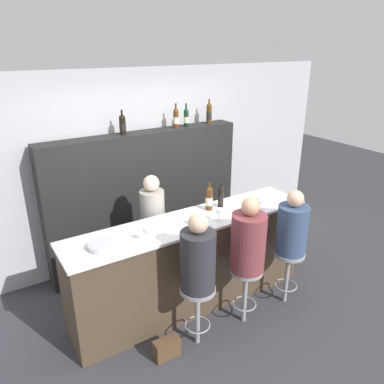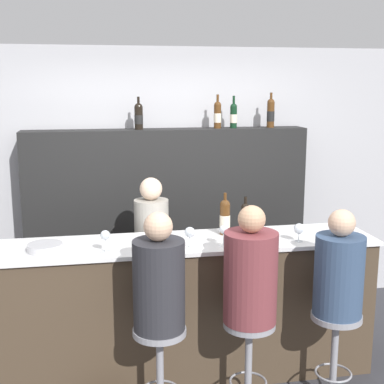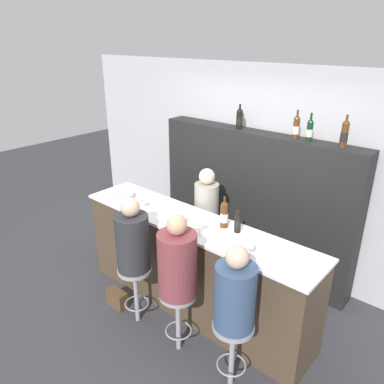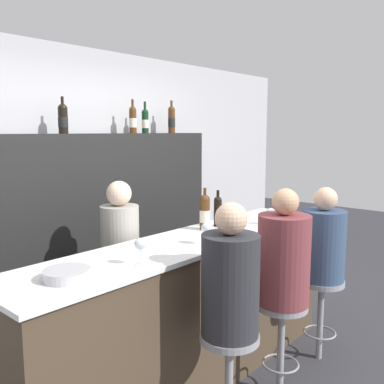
% 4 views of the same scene
% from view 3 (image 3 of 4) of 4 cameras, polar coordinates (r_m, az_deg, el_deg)
% --- Properties ---
extents(ground_plane, '(16.00, 16.00, 0.00)m').
position_cam_3_polar(ground_plane, '(4.37, -2.45, -18.66)').
color(ground_plane, '#333338').
extents(wall_back, '(6.40, 0.05, 2.60)m').
position_cam_3_polar(wall_back, '(4.90, 10.89, 3.39)').
color(wall_back, '#B2B2B7').
rests_on(wall_back, ground_plane).
extents(bar_counter, '(2.86, 0.61, 1.09)m').
position_cam_3_polar(bar_counter, '(4.20, 0.13, -11.16)').
color(bar_counter, '#473828').
rests_on(bar_counter, ground_plane).
extents(back_bar_cabinet, '(2.67, 0.28, 1.83)m').
position_cam_3_polar(back_bar_cabinet, '(4.85, 9.20, -1.54)').
color(back_bar_cabinet, black).
rests_on(back_bar_cabinet, ground_plane).
extents(wine_bottle_counter_0, '(0.08, 0.08, 0.33)m').
position_cam_3_polar(wine_bottle_counter_0, '(3.78, 4.93, -3.39)').
color(wine_bottle_counter_0, '#4C2D14').
rests_on(wine_bottle_counter_0, bar_counter).
extents(wine_bottle_counter_1, '(0.07, 0.07, 0.30)m').
position_cam_3_polar(wine_bottle_counter_1, '(3.70, 6.98, -4.33)').
color(wine_bottle_counter_1, black).
rests_on(wine_bottle_counter_1, bar_counter).
extents(wine_bottle_backbar_0, '(0.08, 0.08, 0.30)m').
position_cam_3_polar(wine_bottle_backbar_0, '(4.67, 7.25, 11.05)').
color(wine_bottle_backbar_0, black).
rests_on(wine_bottle_backbar_0, back_bar_cabinet).
extents(wine_bottle_backbar_1, '(0.07, 0.07, 0.32)m').
position_cam_3_polar(wine_bottle_backbar_1, '(4.31, 15.60, 9.51)').
color(wine_bottle_backbar_1, '#4C2D14').
rests_on(wine_bottle_backbar_1, back_bar_cabinet).
extents(wine_bottle_backbar_2, '(0.07, 0.07, 0.30)m').
position_cam_3_polar(wine_bottle_backbar_2, '(4.25, 17.50, 8.99)').
color(wine_bottle_backbar_2, black).
rests_on(wine_bottle_backbar_2, back_bar_cabinet).
extents(wine_bottle_backbar_3, '(0.07, 0.07, 0.33)m').
position_cam_3_polar(wine_bottle_backbar_3, '(4.11, 22.23, 8.22)').
color(wine_bottle_backbar_3, '#4C2D14').
rests_on(wine_bottle_backbar_3, back_bar_cabinet).
extents(wine_glass_0, '(0.07, 0.07, 0.16)m').
position_cam_3_polar(wine_glass_0, '(4.17, -7.89, -1.33)').
color(wine_glass_0, silver).
rests_on(wine_glass_0, bar_counter).
extents(wine_glass_1, '(0.08, 0.08, 0.15)m').
position_cam_3_polar(wine_glass_1, '(3.78, -1.81, -3.85)').
color(wine_glass_1, silver).
rests_on(wine_glass_1, bar_counter).
extents(wine_glass_2, '(0.07, 0.07, 0.16)m').
position_cam_3_polar(wine_glass_2, '(3.63, 1.11, -4.96)').
color(wine_glass_2, silver).
rests_on(wine_glass_2, bar_counter).
extents(wine_glass_3, '(0.08, 0.08, 0.14)m').
position_cam_3_polar(wine_glass_3, '(3.34, 8.82, -8.19)').
color(wine_glass_3, silver).
rests_on(wine_glass_3, bar_counter).
extents(metal_bowl, '(0.24, 0.24, 0.05)m').
position_cam_3_polar(metal_bowl, '(4.57, -10.36, -0.52)').
color(metal_bowl, '#B7B7BC').
rests_on(metal_bowl, bar_counter).
extents(bar_stool_left, '(0.35, 0.35, 0.67)m').
position_cam_3_polar(bar_stool_left, '(4.06, -8.64, -13.15)').
color(bar_stool_left, gray).
rests_on(bar_stool_left, ground_plane).
extents(guest_seated_left, '(0.34, 0.34, 0.79)m').
position_cam_3_polar(guest_seated_left, '(3.80, -9.06, -7.21)').
color(guest_seated_left, '#28282D').
rests_on(guest_seated_left, bar_stool_left).
extents(bar_stool_middle, '(0.35, 0.35, 0.67)m').
position_cam_3_polar(bar_stool_middle, '(3.71, -2.14, -16.94)').
color(bar_stool_middle, gray).
rests_on(bar_stool_middle, ground_plane).
extents(guest_seated_middle, '(0.36, 0.36, 0.80)m').
position_cam_3_polar(guest_seated_middle, '(3.41, -2.26, -10.59)').
color(guest_seated_middle, brown).
rests_on(guest_seated_middle, bar_stool_middle).
extents(bar_stool_right, '(0.35, 0.35, 0.67)m').
position_cam_3_polar(bar_stool_right, '(3.41, 6.22, -21.30)').
color(bar_stool_right, gray).
rests_on(bar_stool_right, ground_plane).
extents(guest_seated_right, '(0.34, 0.34, 0.75)m').
position_cam_3_polar(guest_seated_right, '(3.11, 6.59, -15.09)').
color(guest_seated_right, '#334766').
rests_on(guest_seated_right, bar_stool_right).
extents(bartender, '(0.29, 0.29, 1.49)m').
position_cam_3_polar(bartender, '(4.58, 2.16, -5.87)').
color(bartender, gray).
rests_on(bartender, ground_plane).
extents(handbag, '(0.26, 0.12, 0.20)m').
position_cam_3_polar(handbag, '(4.55, -11.38, -15.61)').
color(handbag, '#513823').
rests_on(handbag, ground_plane).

